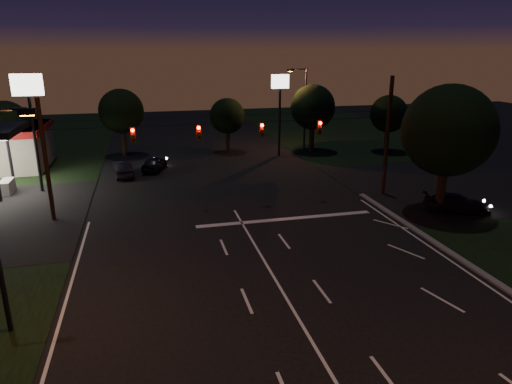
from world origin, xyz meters
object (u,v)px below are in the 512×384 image
object	(u,v)px
car_oncoming_b	(123,169)
car_cross	(457,203)
utility_pole_right	(382,194)
car_oncoming_a	(154,163)
tree_right_near	(447,131)

from	to	relation	value
car_oncoming_b	car_cross	size ratio (longest dim) A/B	0.96
utility_pole_right	car_oncoming_b	distance (m)	22.38
utility_pole_right	car_cross	size ratio (longest dim) A/B	2.04
car_oncoming_a	car_cross	xyz separation A→B (m)	(20.00, -16.68, -0.03)
tree_right_near	car_oncoming_a	distance (m)	25.39
tree_right_near	car_oncoming_a	xyz separation A→B (m)	(-18.61, 16.52, -5.01)
utility_pole_right	tree_right_near	xyz separation A→B (m)	(1.53, -4.83, 5.68)
car_oncoming_a	car_oncoming_b	bearing A→B (deg)	45.55
tree_right_near	car_oncoming_b	xyz separation A→B (m)	(-21.40, 15.10, -4.98)
tree_right_near	car_cross	xyz separation A→B (m)	(1.39, -0.17, -5.04)
car_oncoming_a	car_cross	world-z (taller)	car_oncoming_a
car_oncoming_a	car_oncoming_b	size ratio (longest dim) A/B	0.92
car_oncoming_a	car_oncoming_b	distance (m)	3.13
utility_pole_right	car_oncoming_b	world-z (taller)	utility_pole_right
utility_pole_right	car_oncoming_a	xyz separation A→B (m)	(-17.09, 11.68, 0.67)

